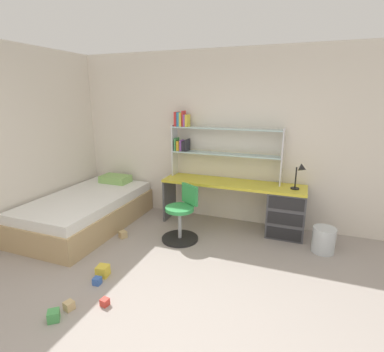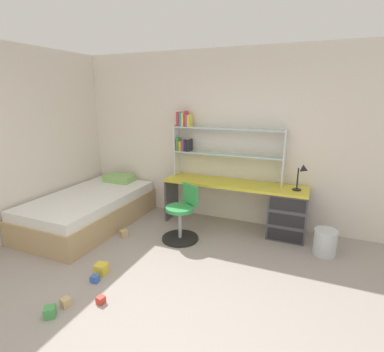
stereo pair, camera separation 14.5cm
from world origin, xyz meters
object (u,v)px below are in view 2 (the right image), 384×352
Objects in this scene: swivel_chair at (182,219)px; toy_block_green_3 at (50,312)px; bed_platform at (90,209)px; toy_block_yellow_0 at (101,269)px; toy_block_natural_2 at (66,302)px; desk at (272,207)px; waste_bin at (325,242)px; toy_block_red_4 at (101,300)px; toy_block_blue_1 at (95,279)px; toy_block_natural_5 at (124,233)px; bookshelf_hutch at (212,140)px; desk_lamp at (303,174)px.

toy_block_green_3 is at bearing -103.94° from swivel_chair.
swivel_chair is at bearing 3.72° from bed_platform.
toy_block_yellow_0 is 1.52× the size of toy_block_natural_2.
waste_bin is (0.74, -0.35, -0.24)m from desk.
toy_block_red_4 is (-2.04, -1.89, -0.13)m from waste_bin.
desk is 29.63× the size of toy_block_red_4.
toy_block_natural_5 reaches higher than toy_block_blue_1.
bookshelf_hutch reaches higher than toy_block_yellow_0.
toy_block_yellow_0 is at bearing -107.99° from bookshelf_hutch.
toy_block_natural_2 is (0.04, -0.57, -0.02)m from toy_block_yellow_0.
bookshelf_hutch is at bearing 171.93° from desk.
desk is 1.35m from bookshelf_hutch.
bookshelf_hutch is at bearing 76.70° from toy_block_natural_2.
bookshelf_hutch is 20.47× the size of toy_block_natural_2.
bookshelf_hutch is 2.55m from toy_block_blue_1.
toy_block_blue_1 is at bearing 138.59° from toy_block_red_4.
bed_platform reaches higher than toy_block_natural_5.
desk_lamp reaches higher than swivel_chair.
bed_platform is 26.44× the size of toy_block_blue_1.
toy_block_natural_5 is (-0.97, -1.08, -1.27)m from bookshelf_hutch.
toy_block_blue_1 is at bearing -108.93° from swivel_chair.
toy_block_blue_1 is (-2.32, -1.63, -0.13)m from waste_bin.
toy_block_blue_1 is at bearing 90.46° from toy_block_natural_2.
toy_block_green_3 is (-0.02, -0.59, 0.01)m from toy_block_blue_1.
desk_lamp is 3.34m from toy_block_green_3.
bookshelf_hutch is at bearing 72.01° from toy_block_yellow_0.
desk_lamp reaches higher than toy_block_natural_5.
desk_lamp is 2.91m from toy_block_red_4.
bed_platform reaches higher than toy_block_green_3.
swivel_chair is 1.97m from toy_block_green_3.
desk_lamp is 2.66m from toy_block_natural_5.
toy_block_blue_1 is at bearing -144.91° from waste_bin.
bed_platform is 3.46m from waste_bin.
desk_lamp is at bearing 51.79° from toy_block_green_3.
waste_bin reaches higher than toy_block_natural_5.
desk is 2.57m from toy_block_blue_1.
toy_block_blue_1 is at bearing -135.42° from desk_lamp.
toy_block_yellow_0 is 1.33× the size of toy_block_natural_5.
toy_block_natural_2 is (-0.60, -2.55, -1.28)m from bookshelf_hutch.
desk is 2.74× the size of swivel_chair.
bookshelf_hutch is 1.31m from swivel_chair.
waste_bin is 4.64× the size of toy_block_red_4.
swivel_chair is at bearing 18.14° from toy_block_natural_5.
bookshelf_hutch is at bearing 28.14° from bed_platform.
desk_lamp is 2.83m from toy_block_yellow_0.
swivel_chair is 0.37× the size of bed_platform.
bookshelf_hutch is 17.11× the size of toy_block_green_3.
desk is 2.62m from toy_block_red_4.
toy_block_natural_2 is at bearing -103.30° from bookshelf_hutch.
toy_block_natural_5 is at bearing -154.23° from desk.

